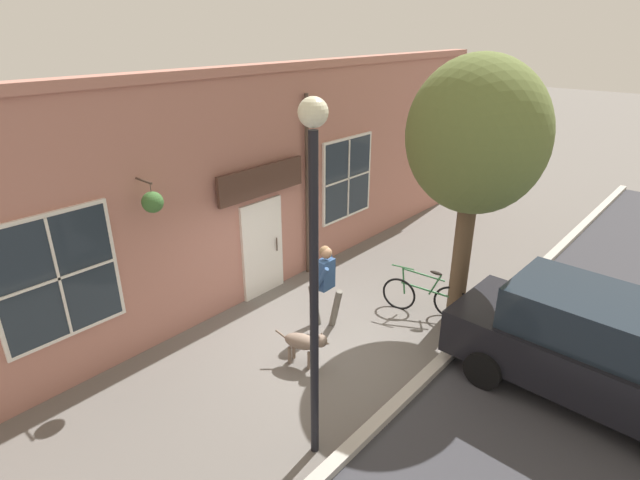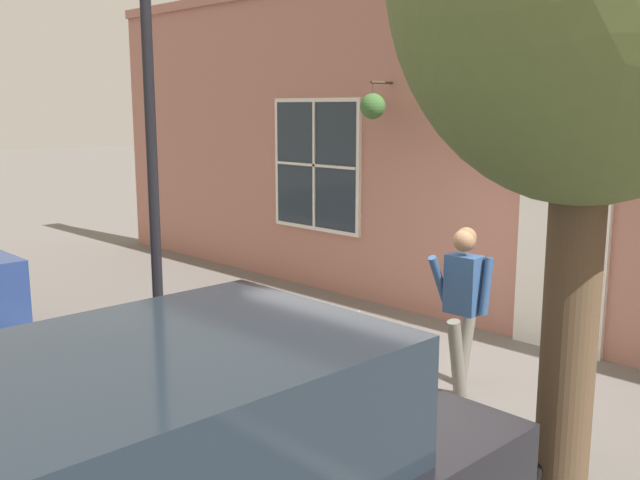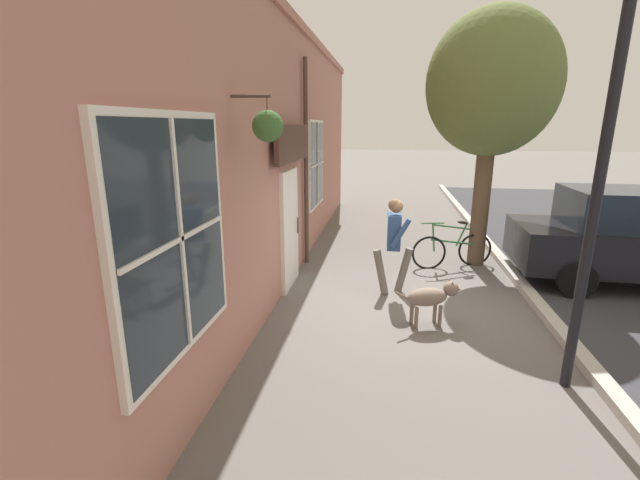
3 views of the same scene
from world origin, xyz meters
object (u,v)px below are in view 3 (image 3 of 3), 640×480
Objects in this scene: dog_on_leash at (431,297)px; leaning_bicycle at (452,249)px; pedestrian_walking at (394,238)px; parked_car_mid_block at (639,238)px; street_lamp at (614,97)px; street_tree_by_curb at (489,89)px.

leaning_bicycle is (0.67, 2.82, -0.07)m from dog_on_leash.
pedestrian_walking is 1.01× the size of leaning_bicycle.
parked_car_mid_block reaches higher than pedestrian_walking.
leaning_bicycle is 4.99m from street_lamp.
leaning_bicycle is (-0.47, -0.29, -3.14)m from street_tree_by_curb.
pedestrian_walking is at bearing -165.48° from parked_car_mid_block.
pedestrian_walking is 2.14m from leaning_bicycle.
street_tree_by_curb is 3.19m from leaning_bicycle.
parked_car_mid_block is 0.92× the size of street_lamp.
street_lamp is at bearing -52.05° from pedestrian_walking.
dog_on_leash is at bearing -110.26° from street_tree_by_curb.
street_tree_by_curb reaches higher than leaning_bicycle.
leaning_bicycle is at bearing 99.81° from street_lamp.
street_lamp is at bearing -124.07° from parked_car_mid_block.
dog_on_leash is 2.90m from leaning_bicycle.
street_lamp is at bearing -86.90° from street_tree_by_curb.
street_tree_by_curb is at bearing 31.27° from leaning_bicycle.
street_tree_by_curb is 3.01× the size of leaning_bicycle.
street_lamp is at bearing -43.24° from dog_on_leash.
dog_on_leash is 4.51m from street_tree_by_curb.
leaning_bicycle is at bearing 53.34° from pedestrian_walking.
street_tree_by_curb reaches higher than dog_on_leash.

